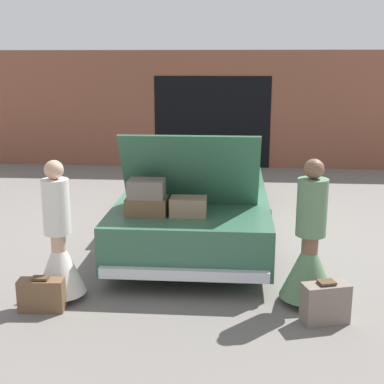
% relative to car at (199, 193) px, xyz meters
% --- Properties ---
extents(ground_plane, '(40.00, 40.00, 0.00)m').
position_rel_car_xyz_m(ground_plane, '(0.00, -0.00, -0.55)').
color(ground_plane, slate).
extents(garage_wall_back, '(12.00, 0.14, 2.80)m').
position_rel_car_xyz_m(garage_wall_back, '(0.00, 4.97, 0.84)').
color(garage_wall_back, brown).
rests_on(garage_wall_back, ground_plane).
extents(car, '(2.02, 5.23, 1.72)m').
position_rel_car_xyz_m(car, '(0.00, 0.00, 0.00)').
color(car, '#336047').
rests_on(car, ground_plane).
extents(person_left, '(0.55, 0.55, 1.56)m').
position_rel_car_xyz_m(person_left, '(-1.34, -2.72, 0.01)').
color(person_left, tan).
rests_on(person_left, ground_plane).
extents(person_right, '(0.61, 0.61, 1.59)m').
position_rel_car_xyz_m(person_right, '(1.35, -2.61, 0.02)').
color(person_right, brown).
rests_on(person_right, ground_plane).
extents(suitcase_beside_left_person, '(0.48, 0.21, 0.38)m').
position_rel_car_xyz_m(suitcase_beside_left_person, '(-1.46, -3.02, -0.37)').
color(suitcase_beside_left_person, brown).
rests_on(suitcase_beside_left_person, ground_plane).
extents(suitcase_beside_right_person, '(0.50, 0.34, 0.44)m').
position_rel_car_xyz_m(suitcase_beside_right_person, '(1.47, -3.05, -0.34)').
color(suitcase_beside_right_person, '#75665B').
rests_on(suitcase_beside_right_person, ground_plane).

